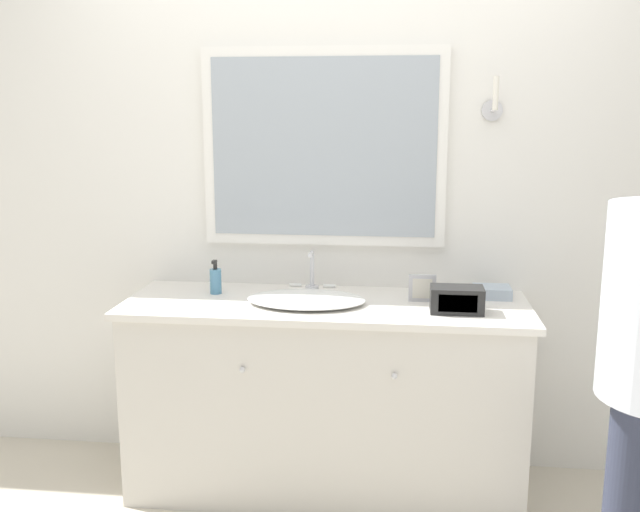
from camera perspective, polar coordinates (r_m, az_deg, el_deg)
wall_back at (r=3.29m, az=1.05°, el=4.91°), size 8.00×0.18×2.55m
vanity_counter at (r=3.19m, az=0.43°, el=-11.13°), size 1.73×0.60×0.86m
sink_basin at (r=3.04m, az=-1.08°, el=-3.41°), size 0.51×0.39×0.19m
soap_bottle at (r=3.21m, az=-8.35°, el=-1.93°), size 0.05×0.05×0.15m
appliance_box at (r=2.94m, az=10.89°, el=-3.45°), size 0.21×0.13×0.10m
picture_frame at (r=3.07m, az=8.18°, el=-2.57°), size 0.12×0.01×0.12m
hand_towel_near_sink at (r=3.21m, az=13.60°, el=-2.81°), size 0.16×0.13×0.05m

